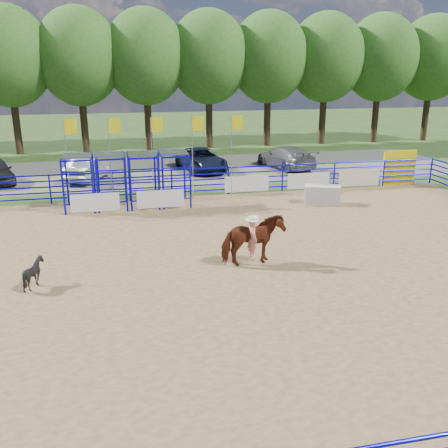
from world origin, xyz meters
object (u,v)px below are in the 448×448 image
(calf, at_px, (34,273))
(car_b, at_px, (89,168))
(car_d, at_px, (286,157))
(horse_and_rider, at_px, (253,239))
(announcer_table, at_px, (322,195))
(car_c, at_px, (201,159))

(calf, bearing_deg, car_b, -25.32)
(car_d, bearing_deg, horse_and_rider, 52.91)
(car_b, xyz_separation_m, car_d, (12.67, 0.93, 0.03))
(car_d, bearing_deg, calf, 35.50)
(announcer_table, distance_m, car_b, 14.02)
(calf, distance_m, car_d, 21.32)
(horse_and_rider, xyz_separation_m, calf, (-7.05, -0.31, -0.48))
(announcer_table, distance_m, horse_and_rider, 8.89)
(car_b, distance_m, car_d, 12.71)
(calf, xyz_separation_m, car_c, (8.10, 16.73, 0.24))
(car_c, relative_size, car_d, 1.02)
(horse_and_rider, bearing_deg, car_b, 111.62)
(announcer_table, relative_size, car_b, 0.40)
(car_b, xyz_separation_m, car_c, (7.02, 1.39, 0.02))
(announcer_table, xyz_separation_m, car_c, (-4.44, 9.46, 0.25))
(announcer_table, relative_size, horse_and_rider, 0.70)
(horse_and_rider, height_order, car_c, horse_and_rider)
(calf, distance_m, car_b, 15.39)
(car_c, height_order, car_d, car_d)
(car_d, bearing_deg, announcer_table, 68.04)
(calf, xyz_separation_m, car_b, (1.09, 15.35, 0.22))
(car_c, bearing_deg, announcer_table, -72.99)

